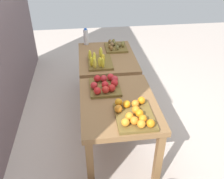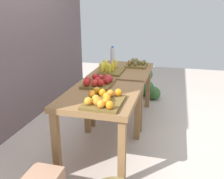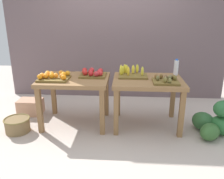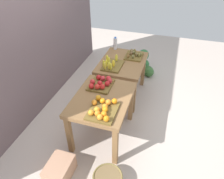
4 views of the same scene
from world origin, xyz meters
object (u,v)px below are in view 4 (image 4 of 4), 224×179
Objects in this scene: apple_bin at (101,83)px; cardboard_produce_box at (60,170)px; water_bottle at (115,44)px; watermelon_pile at (142,65)px; banana_crate at (111,64)px; kiwi_bin at (134,55)px; display_table_right at (122,67)px; display_table_left at (102,103)px; orange_bin at (102,109)px.

cardboard_produce_box is at bearing 170.66° from apple_bin.
water_bottle is (1.31, 0.16, 0.08)m from apple_bin.
watermelon_pile is 3.01m from cardboard_produce_box.
banana_crate reaches higher than cardboard_produce_box.
kiwi_bin is (1.09, -0.27, -0.01)m from apple_bin.
display_table_right is 2.08m from cardboard_produce_box.
apple_bin is at bearing 169.41° from watermelon_pile.
cardboard_produce_box is at bearing 169.89° from watermelon_pile.
display_table_left is at bearing -157.38° from apple_bin.
display_table_right is at bearing 0.00° from display_table_left.
banana_crate is 1.88m from cardboard_produce_box.
cardboard_produce_box is at bearing 168.39° from kiwi_bin.
banana_crate is at bearing -168.76° from water_bottle.
apple_bin is (0.55, 0.22, 0.00)m from orange_bin.
cardboard_produce_box is (-2.96, 0.53, -0.06)m from watermelon_pile.
banana_crate is 1.10× the size of cardboard_produce_box.
apple_bin is at bearing -177.77° from banana_crate.
orange_bin is at bearing 177.05° from watermelon_pile.
water_bottle is at bearing 9.92° from display_table_left.
display_table_left is at bearing -171.16° from banana_crate.
apple_bin is 1.11× the size of kiwi_bin.
water_bottle is at bearing 11.24° from banana_crate.
orange_bin is 1.18m from banana_crate.
water_bottle reaches higher than display_table_right.
water_bottle is (0.46, 0.28, 0.23)m from display_table_right.
apple_bin is at bearing -172.85° from water_bottle.
display_table_left is 0.34m from orange_bin.
watermelon_pile is at bearing -10.11° from cardboard_produce_box.
water_bottle is at bearing 63.27° from kiwi_bin.
display_table_right is 2.36× the size of banana_crate.
banana_crate is (1.15, 0.24, 0.00)m from orange_bin.
watermelon_pile is (0.97, -0.23, -0.46)m from display_table_right.
water_bottle is at bearing 11.61° from orange_bin.
banana_crate reaches higher than display_table_right.
cardboard_produce_box is (-0.59, 0.41, -0.67)m from orange_bin.
display_table_right is 0.87m from apple_bin.
orange_bin is 1.64m from kiwi_bin.
apple_bin is at bearing 166.04° from kiwi_bin.
orange_bin is 1.90m from water_bottle.
banana_crate reaches higher than orange_bin.
banana_crate is at bearing 11.85° from orange_bin.
apple_bin is at bearing -9.34° from cardboard_produce_box.
apple_bin reaches higher than watermelon_pile.
orange_bin is 2.45m from watermelon_pile.
watermelon_pile reaches higher than cardboard_produce_box.
banana_crate is at bearing 2.23° from apple_bin.
kiwi_bin is at bearing -1.85° from orange_bin.
watermelon_pile is at bearing -44.75° from water_bottle.
display_table_right is at bearing -148.89° from water_bottle.
display_table_left reaches higher than cardboard_produce_box.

